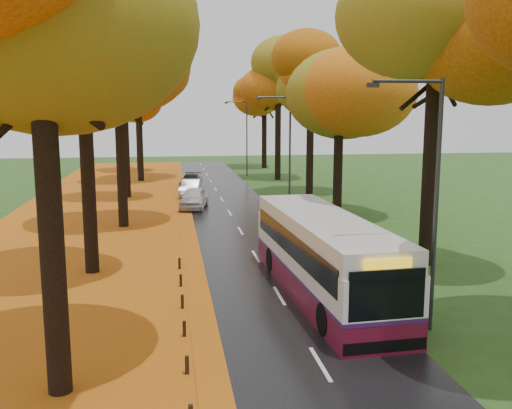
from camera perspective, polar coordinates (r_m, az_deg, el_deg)
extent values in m
cube|color=black|center=(34.50, -1.77, -2.33)|extent=(6.50, 90.00, 0.04)
cube|color=silver|center=(34.50, -1.77, -2.29)|extent=(0.12, 90.00, 0.01)
cube|color=#944D0D|center=(34.63, -16.74, -2.70)|extent=(12.00, 90.00, 0.02)
cube|color=#CC6415|center=(34.28, -6.84, -2.43)|extent=(0.90, 90.00, 0.01)
cylinder|color=black|center=(14.59, -19.84, -2.05)|extent=(0.60, 0.60, 8.58)
cylinder|color=black|center=(25.40, -16.49, 3.46)|extent=(0.60, 0.60, 9.15)
ellipsoid|color=orange|center=(25.49, -17.12, 16.35)|extent=(8.00, 8.00, 6.24)
cylinder|color=black|center=(35.29, -13.32, 4.22)|extent=(0.60, 0.60, 8.00)
ellipsoid|color=orange|center=(35.21, -13.64, 12.35)|extent=(9.20, 9.20, 7.18)
cylinder|color=black|center=(47.25, -12.92, 5.85)|extent=(0.60, 0.60, 8.58)
ellipsoid|color=orange|center=(47.24, -13.17, 12.35)|extent=(8.00, 8.00, 6.24)
cylinder|color=black|center=(58.16, -11.56, 6.81)|extent=(0.60, 0.60, 9.15)
ellipsoid|color=orange|center=(58.20, -11.75, 12.44)|extent=(9.20, 9.20, 7.18)
cylinder|color=black|center=(68.20, -11.65, 6.68)|extent=(0.60, 0.60, 8.00)
ellipsoid|color=orange|center=(68.16, -11.79, 10.88)|extent=(8.00, 8.00, 6.24)
cylinder|color=black|center=(26.77, 16.93, 3.79)|extent=(0.60, 0.60, 9.22)
ellipsoid|color=#B77B0D|center=(26.87, 17.54, 16.10)|extent=(8.20, 8.20, 6.40)
cylinder|color=black|center=(37.78, 8.22, 4.85)|extent=(0.60, 0.60, 8.19)
ellipsoid|color=#B77B0D|center=(37.72, 8.41, 12.63)|extent=(9.20, 9.20, 7.18)
cylinder|color=black|center=(47.54, 5.43, 6.14)|extent=(0.60, 0.60, 8.70)
ellipsoid|color=#B77B0D|center=(47.54, 5.53, 12.70)|extent=(8.20, 8.20, 6.40)
cylinder|color=black|center=(58.13, 2.21, 7.02)|extent=(0.60, 0.60, 9.22)
ellipsoid|color=#B77B0D|center=(58.17, 2.24, 12.70)|extent=(9.20, 9.20, 7.18)
cylinder|color=black|center=(70.06, 0.83, 7.02)|extent=(0.60, 0.60, 8.19)
ellipsoid|color=#B77B0D|center=(70.03, 0.84, 11.21)|extent=(8.20, 8.20, 6.40)
cube|color=black|center=(16.05, -6.91, -15.67)|extent=(0.11, 0.11, 0.52)
cube|color=black|center=(18.44, -7.18, -12.25)|extent=(0.11, 0.11, 0.52)
cube|color=black|center=(20.88, -7.38, -9.63)|extent=(0.11, 0.11, 0.52)
cube|color=black|center=(23.35, -7.53, -7.56)|extent=(0.11, 0.11, 0.52)
cube|color=black|center=(25.85, -7.66, -5.88)|extent=(0.11, 0.11, 0.52)
cylinder|color=#333538|center=(18.72, 17.56, -0.39)|extent=(0.14, 0.14, 8.00)
cylinder|color=#333538|center=(18.03, 14.98, 11.82)|extent=(2.20, 0.11, 0.11)
cube|color=#333538|center=(17.62, 11.61, 11.62)|extent=(0.35, 0.18, 0.14)
cylinder|color=#333538|center=(39.53, 3.40, 4.99)|extent=(0.14, 0.14, 8.00)
cylinder|color=#333538|center=(39.20, 1.86, 10.67)|extent=(2.20, 0.11, 0.11)
cube|color=#333538|center=(39.02, 0.24, 10.51)|extent=(0.35, 0.18, 0.14)
cylinder|color=#333538|center=(61.17, -0.92, 6.58)|extent=(0.14, 0.14, 8.00)
cylinder|color=#333538|center=(60.96, -1.97, 10.23)|extent=(2.20, 0.11, 0.11)
cube|color=#333538|center=(60.84, -3.02, 10.11)|extent=(0.35, 0.18, 0.14)
cube|color=#5B0E25|center=(22.26, 6.66, -7.71)|extent=(3.21, 11.66, 0.94)
cube|color=silver|center=(21.95, 6.72, -4.83)|extent=(3.21, 11.66, 1.36)
cube|color=silver|center=(21.72, 6.77, -2.15)|extent=(3.14, 11.43, 0.73)
cube|color=#381753|center=(22.11, 6.69, -6.41)|extent=(3.23, 11.68, 0.13)
cube|color=black|center=(21.85, 6.74, -3.77)|extent=(3.19, 10.74, 0.89)
cube|color=black|center=(16.76, 12.95, -8.80)|extent=(2.31, 0.18, 1.47)
cube|color=yellow|center=(16.50, 13.07, -5.79)|extent=(1.44, 0.13, 0.29)
cube|color=black|center=(17.31, 12.73, -13.64)|extent=(2.57, 0.25, 0.37)
cylinder|color=black|center=(18.36, 6.95, -11.32)|extent=(0.35, 1.06, 1.05)
cylinder|color=black|center=(19.22, 13.82, -10.57)|extent=(0.35, 1.06, 1.05)
cylinder|color=black|center=(25.14, 1.60, -5.52)|extent=(0.35, 1.06, 1.05)
cylinder|color=black|center=(25.77, 6.78, -5.21)|extent=(0.35, 1.06, 1.05)
imported|color=silver|center=(41.32, -6.23, 0.64)|extent=(2.58, 4.57, 1.47)
imported|color=gray|center=(47.10, -6.54, 1.65)|extent=(2.12, 4.31, 1.36)
imported|color=black|center=(52.35, -6.52, 2.37)|extent=(2.37, 4.52, 1.25)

